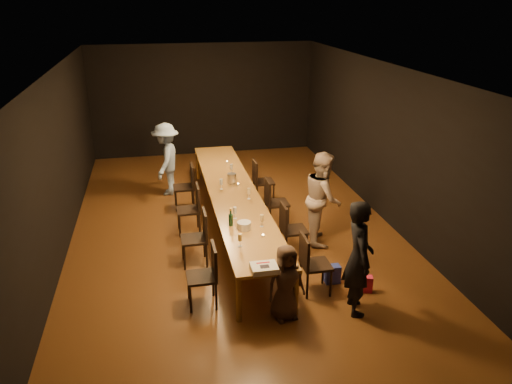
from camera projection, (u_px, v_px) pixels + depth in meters
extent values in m
plane|color=#462111|center=(234.00, 228.00, 9.58)|extent=(10.00, 10.00, 0.00)
cube|color=black|center=(203.00, 100.00, 13.58)|extent=(6.00, 0.04, 3.00)
cube|color=black|center=(321.00, 316.00, 4.48)|extent=(6.00, 0.04, 3.00)
cube|color=black|center=(58.00, 164.00, 8.46)|extent=(0.04, 10.00, 3.00)
cube|color=black|center=(386.00, 144.00, 9.59)|extent=(0.04, 10.00, 3.00)
cube|color=silver|center=(231.00, 69.00, 8.47)|extent=(6.00, 10.00, 0.04)
cube|color=olive|center=(233.00, 193.00, 9.31)|extent=(0.90, 6.00, 0.05)
cylinder|color=olive|center=(239.00, 299.00, 6.74)|extent=(0.08, 0.08, 0.70)
cylinder|color=olive|center=(296.00, 292.00, 6.89)|extent=(0.08, 0.08, 0.70)
cylinder|color=olive|center=(198.00, 165.00, 12.02)|extent=(0.08, 0.08, 0.70)
cylinder|color=olive|center=(231.00, 163.00, 12.17)|extent=(0.08, 0.08, 0.70)
imported|color=black|center=(359.00, 258.00, 6.81)|extent=(0.48, 0.66, 1.67)
imported|color=#C7AB95|center=(323.00, 198.00, 8.82)|extent=(0.79, 0.93, 1.67)
imported|color=#89A6D3|center=(166.00, 159.00, 10.96)|extent=(0.85, 1.16, 1.61)
imported|color=#463227|center=(286.00, 283.00, 6.75)|extent=(0.59, 0.44, 1.10)
cube|color=#DD214D|center=(365.00, 284.00, 7.50)|extent=(0.24, 0.17, 0.26)
cube|color=#24349F|center=(332.00, 274.00, 7.73)|extent=(0.23, 0.16, 0.29)
cube|color=white|center=(264.00, 268.00, 6.64)|extent=(0.35, 0.29, 0.08)
cube|color=black|center=(265.00, 266.00, 6.60)|extent=(0.12, 0.09, 0.00)
cube|color=red|center=(263.00, 263.00, 6.69)|extent=(0.18, 0.03, 0.00)
cylinder|color=silver|center=(244.00, 226.00, 7.81)|extent=(0.23, 0.23, 0.12)
cylinder|color=#B7B6BC|center=(232.00, 178.00, 9.70)|extent=(0.24, 0.24, 0.20)
cylinder|color=#B2B7B2|center=(263.00, 236.00, 7.58)|extent=(0.05, 0.05, 0.03)
cylinder|color=#B2B7B2|center=(238.00, 184.00, 9.62)|extent=(0.05, 0.05, 0.03)
cylinder|color=#B2B7B2|center=(227.00, 162.00, 10.91)|extent=(0.05, 0.05, 0.03)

